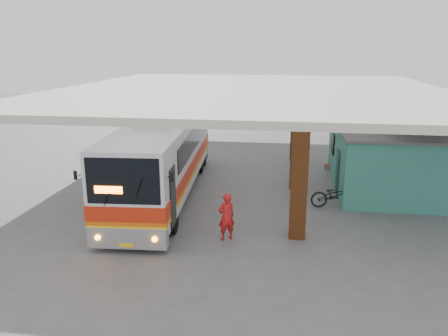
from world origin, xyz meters
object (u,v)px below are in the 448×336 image
coach_bus (164,156)px  pedestrian (226,217)px  motorcycle (335,195)px  red_chair (330,163)px

coach_bus → pedestrian: (3.64, -4.70, -1.02)m
motorcycle → red_chair: size_ratio=2.79×
pedestrian → motorcycle: bearing=-167.6°
red_chair → coach_bus: bearing=-150.7°
pedestrian → red_chair: bearing=-144.4°
coach_bus → pedestrian: coach_bus is taller
coach_bus → pedestrian: size_ratio=7.52×
coach_bus → pedestrian: 6.03m
pedestrian → red_chair: 11.43m
coach_bus → motorcycle: bearing=-9.4°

